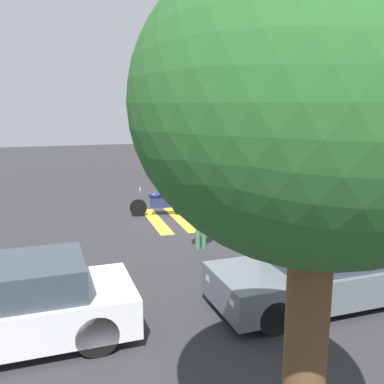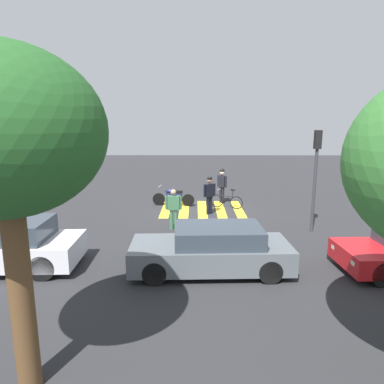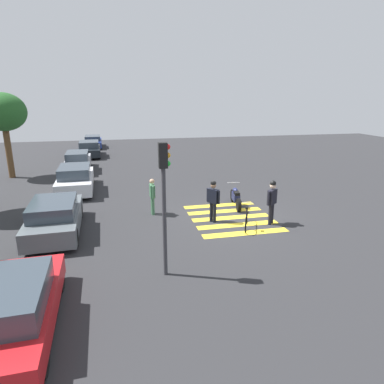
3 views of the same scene
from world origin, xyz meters
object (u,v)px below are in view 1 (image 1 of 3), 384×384
(officer_by_motorcycle, at_px, (222,193))
(pedestrian_bystander, at_px, (201,217))
(leaning_bicycle, at_px, (234,204))
(police_motorcycle, at_px, (160,203))
(traffic_light_pole, at_px, (374,150))
(officer_on_foot, at_px, (219,180))
(car_grey_coupe, at_px, (323,272))

(officer_by_motorcycle, relative_size, pedestrian_bystander, 1.11)
(leaning_bicycle, distance_m, officer_by_motorcycle, 1.64)
(leaning_bicycle, xyz_separation_m, pedestrian_bystander, (2.47, 3.54, 0.57))
(police_motorcycle, relative_size, leaning_bicycle, 1.41)
(traffic_light_pole, bearing_deg, leaning_bicycle, -50.98)
(officer_on_foot, distance_m, traffic_light_pole, 6.04)
(pedestrian_bystander, relative_size, traffic_light_pole, 0.42)
(traffic_light_pole, bearing_deg, pedestrian_bystander, -1.98)
(car_grey_coupe, bearing_deg, officer_by_motorcycle, -91.66)
(police_motorcycle, bearing_deg, officer_by_motorcycle, 137.39)
(police_motorcycle, bearing_deg, traffic_light_pole, 143.61)
(officer_on_foot, bearing_deg, traffic_light_pole, 123.13)
(leaning_bicycle, distance_m, traffic_light_pole, 5.33)
(officer_by_motorcycle, bearing_deg, officer_on_foot, -108.35)
(leaning_bicycle, height_order, officer_by_motorcycle, officer_by_motorcycle)
(officer_by_motorcycle, xyz_separation_m, pedestrian_bystander, (1.54, 2.39, -0.13))
(car_grey_coupe, distance_m, traffic_light_pole, 5.94)
(officer_by_motorcycle, xyz_separation_m, traffic_light_pole, (-3.95, 2.58, 1.61))
(officer_by_motorcycle, distance_m, traffic_light_pole, 4.99)
(officer_by_motorcycle, height_order, car_grey_coupe, officer_by_motorcycle)
(officer_on_foot, bearing_deg, pedestrian_bystander, 63.87)
(police_motorcycle, relative_size, car_grey_coupe, 0.48)
(police_motorcycle, distance_m, officer_on_foot, 2.73)
(police_motorcycle, bearing_deg, officer_on_foot, -166.01)
(officer_by_motorcycle, relative_size, car_grey_coupe, 0.40)
(pedestrian_bystander, distance_m, car_grey_coupe, 4.18)
(leaning_bicycle, bearing_deg, car_grey_coupe, 81.55)
(police_motorcycle, height_order, traffic_light_pole, traffic_light_pole)
(officer_on_foot, xyz_separation_m, pedestrian_bystander, (2.30, 4.70, -0.17))
(pedestrian_bystander, bearing_deg, police_motorcycle, -86.22)
(leaning_bicycle, relative_size, car_grey_coupe, 0.34)
(leaning_bicycle, height_order, officer_on_foot, officer_on_foot)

